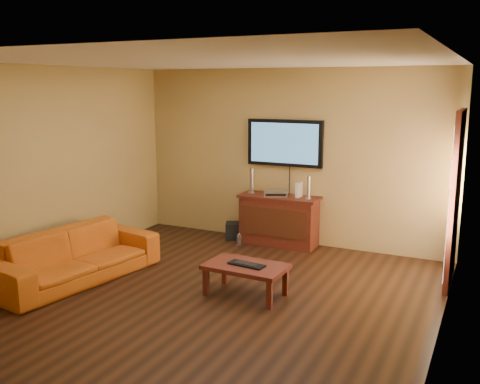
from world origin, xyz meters
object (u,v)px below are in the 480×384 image
Objects in this scene: speaker_right at (308,189)px; subwoofer at (234,231)px; av_receiver at (276,193)px; speaker_left at (252,182)px; coffee_table at (246,269)px; game_console at (299,190)px; media_console at (279,220)px; television at (285,143)px; bottle at (239,240)px; sofa at (76,248)px; keyboard at (247,264)px.

speaker_right is 1.27× the size of subwoofer.
speaker_left is at bearing 149.45° from av_receiver.
coffee_table is 2.38m from speaker_left.
media_console is at bearing -168.35° from game_console.
speaker_right is (0.05, 2.07, 0.60)m from coffee_table.
speaker_right reaches higher than media_console.
television is at bearing -7.42° from subwoofer.
media_console is 0.69m from bottle.
sofa is 3.40m from speaker_right.
av_receiver is (-0.47, 2.07, 0.49)m from coffee_table.
sofa is 9.76× the size of game_console.
sofa is 10.09× the size of bottle.
game_console is at bearing 26.26° from bottle.
sofa is 6.09× the size of av_receiver.
television is 1.64m from subwoofer.
game_console reaches higher than keyboard.
speaker_left is (-0.48, 0.02, 0.56)m from media_console.
sofa is (-1.74, -2.75, -1.15)m from television.
speaker_right is at bearing -31.88° from sofa.
av_receiver is 1.66× the size of bottle.
speaker_left is (-0.90, 2.11, 0.63)m from coffee_table.
game_console is (0.36, 0.06, 0.07)m from av_receiver.
subwoofer is at bearing -179.95° from speaker_right.
subwoofer is (-1.07, -0.06, -0.75)m from game_console.
sofa is 3.33m from game_console.
media_console is 3.09m from sofa.
game_console reaches higher than bottle.
keyboard is at bearing -90.90° from speaker_right.
coffee_table is at bearing -83.49° from subwoofer.
av_receiver is 0.37m from game_console.
keyboard is at bearing -81.37° from game_console.
sofa is at bearing -167.90° from coffee_table.
keyboard reaches higher than subwoofer.
bottle is (-0.03, -0.39, -0.85)m from speaker_left.
television is 1.26× the size of coffee_table.
bottle is (-0.51, -0.56, -1.47)m from television.
subwoofer is at bearing 119.80° from coffee_table.
game_console reaches higher than sofa.
subwoofer is at bearing 126.40° from bottle.
bottle is 2.00m from keyboard.
speaker_left is 0.94m from bottle.
television is at bearing 19.84° from speaker_left.
sofa is 2.73m from subwoofer.
game_console is 1.03× the size of bottle.
speaker_left reaches higher than speaker_right.
av_receiver is at bearing -179.58° from speaker_right.
game_console is at bearing 162.25° from speaker_right.
speaker_left reaches higher than av_receiver.
media_console is at bearing -21.81° from subwoofer.
game_console reaches higher than coffee_table.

